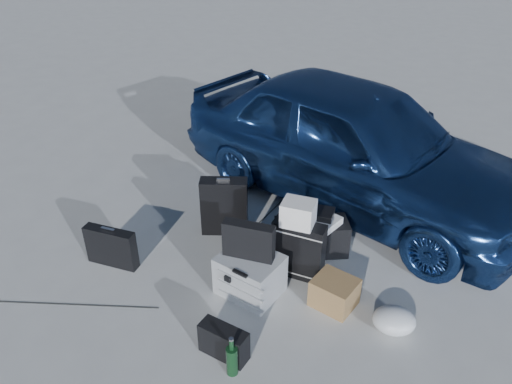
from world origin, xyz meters
The scene contains 16 objects.
ground centered at (0.00, 0.00, 0.00)m, with size 60.00×60.00×0.00m, color #AEAEA9.
car centered at (0.44, 2.10, 0.68)m, with size 1.60×3.97×1.35m, color navy.
pelican_case centered at (-0.02, 0.25, 0.18)m, with size 0.50×0.41×0.37m, color #9EA0A3.
laptop_bag centered at (-0.04, 0.26, 0.53)m, with size 0.43×0.11×0.32m, color black.
briefcase centered at (-1.35, 0.13, 0.19)m, with size 0.49×0.11×0.38m, color black.
suitcase_left centered at (-0.59, 0.98, 0.30)m, with size 0.46×0.17×0.60m, color black.
suitcase_right centered at (0.29, 0.61, 0.28)m, with size 0.46×0.17×0.55m, color black.
white_carton centered at (0.28, 0.61, 0.66)m, with size 0.27×0.22×0.22m, color silver.
duffel_bag centered at (0.32, 0.97, 0.17)m, with size 0.68×0.29×0.34m, color black.
flat_box_white centered at (0.34, 0.98, 0.38)m, with size 0.42×0.31×0.07m, color silver.
flat_box_black centered at (0.36, 1.00, 0.44)m, with size 0.28×0.20×0.06m, color black.
kraft_bag centered at (-0.09, 0.60, 0.20)m, with size 0.30×0.18×0.40m, color #8C603D.
cardboard_box centered at (0.69, 0.35, 0.13)m, with size 0.34×0.30×0.26m, color brown.
plastic_bag centered at (1.20, 0.25, 0.09)m, with size 0.34×0.29×0.19m, color silver.
messenger_bag centered at (0.05, -0.47, 0.13)m, with size 0.38×0.14×0.26m, color black.
green_bottle centered at (0.18, -0.60, 0.17)m, with size 0.09×0.09×0.34m, color black.
Camera 1 is at (1.21, -2.78, 3.02)m, focal length 35.00 mm.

